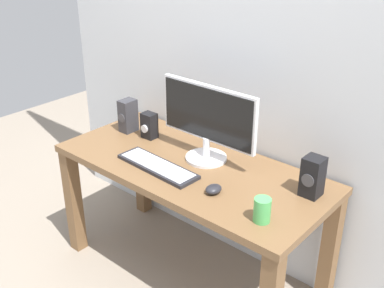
# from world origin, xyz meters

# --- Properties ---
(ground_plane) EXTENTS (6.00, 6.00, 0.00)m
(ground_plane) POSITION_xyz_m (0.00, 0.00, 0.00)
(ground_plane) COLOR gray
(desk) EXTENTS (1.46, 0.65, 0.71)m
(desk) POSITION_xyz_m (0.00, 0.00, 0.59)
(desk) COLOR brown
(desk) RESTS_ON ground_plane
(monitor) EXTENTS (0.58, 0.22, 0.40)m
(monitor) POSITION_xyz_m (0.02, 0.11, 0.93)
(monitor) COLOR silver
(monitor) RESTS_ON desk
(keyboard_primary) EXTENTS (0.48, 0.16, 0.02)m
(keyboard_primary) POSITION_xyz_m (-0.11, -0.14, 0.72)
(keyboard_primary) COLOR #232328
(keyboard_primary) RESTS_ON desk
(mouse) EXTENTS (0.07, 0.09, 0.04)m
(mouse) POSITION_xyz_m (0.26, -0.14, 0.73)
(mouse) COLOR #232328
(mouse) RESTS_ON desk
(speaker_right) EXTENTS (0.09, 0.09, 0.19)m
(speaker_right) POSITION_xyz_m (0.61, 0.14, 0.80)
(speaker_right) COLOR black
(speaker_right) RESTS_ON desk
(speaker_left) EXTENTS (0.07, 0.10, 0.19)m
(speaker_left) POSITION_xyz_m (-0.56, 0.08, 0.80)
(speaker_left) COLOR #333338
(speaker_left) RESTS_ON desk
(audio_controller) EXTENTS (0.08, 0.08, 0.15)m
(audio_controller) POSITION_xyz_m (-0.40, 0.09, 0.78)
(audio_controller) COLOR black
(audio_controller) RESTS_ON desk
(coffee_mug) EXTENTS (0.07, 0.07, 0.11)m
(coffee_mug) POSITION_xyz_m (0.55, -0.18, 0.76)
(coffee_mug) COLOR #4CB259
(coffee_mug) RESTS_ON desk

